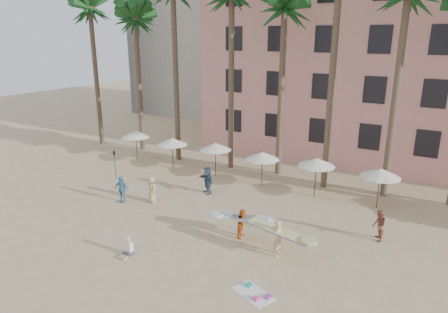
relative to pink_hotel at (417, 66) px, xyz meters
name	(u,v)px	position (x,y,z in m)	size (l,w,h in m)	color
ground	(164,273)	(-7.00, -26.00, -8.00)	(120.00, 120.00, 0.00)	#D1B789
pink_hotel	(417,66)	(0.00, 0.00, 0.00)	(35.00, 14.00, 16.00)	#DD9387
umbrella_row	(238,151)	(-10.00, -13.50, -5.67)	(22.50, 2.70, 2.73)	#332B23
beach_towel	(255,293)	(-2.75, -25.25, -7.97)	(2.04, 1.60, 0.14)	white
carrier_yellow	(278,236)	(-3.15, -21.85, -6.95)	(3.29, 1.05, 1.88)	#DAAE7A
carrier_white	(243,222)	(-5.53, -21.08, -7.12)	(2.99, 1.31, 1.61)	#D55F16
beachgoers	(210,191)	(-9.38, -18.34, -7.09)	(16.42, 5.12, 1.90)	#394764
paddle	(115,161)	(-18.13, -17.92, -6.59)	(0.18, 0.04, 2.23)	black
seated_man	(128,250)	(-9.54, -25.67, -7.67)	(0.42, 0.73, 0.94)	#3F3F4C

